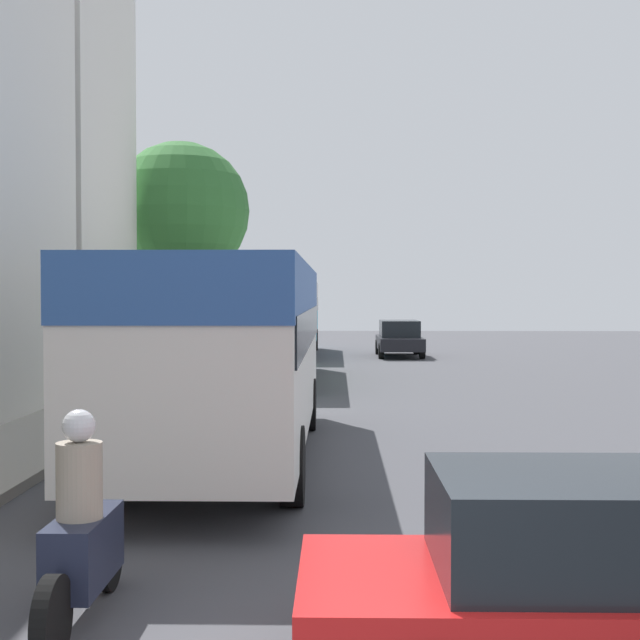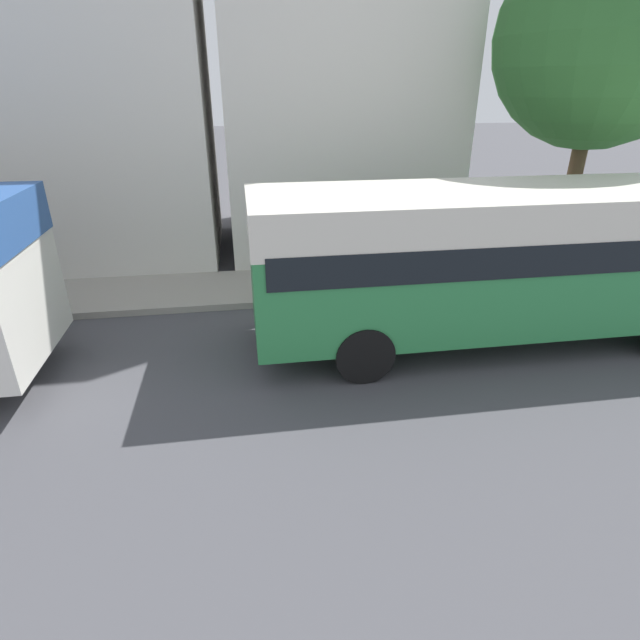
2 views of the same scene
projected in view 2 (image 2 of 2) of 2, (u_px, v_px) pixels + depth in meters
name	position (u px, v px, depth m)	size (l,w,h in m)	color
building_midblock	(33.00, 54.00, 12.45)	(5.05, 8.35, 10.47)	silver
building_far_terrace	(331.00, 7.00, 13.70)	(6.61, 6.14, 12.93)	silver
bus_following	(505.00, 245.00, 9.09)	(2.57, 9.28, 2.90)	#2D8447
street_tree	(604.00, 38.00, 11.04)	(4.76, 4.76, 7.72)	brown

